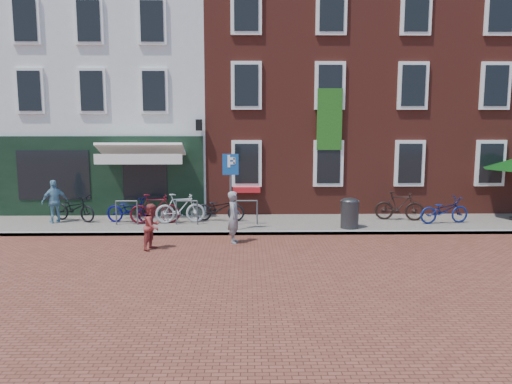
{
  "coord_description": "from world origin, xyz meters",
  "views": [
    {
      "loc": [
        0.5,
        -15.14,
        3.5
      ],
      "look_at": [
        0.79,
        0.03,
        1.36
      ],
      "focal_mm": 34.82,
      "sensor_mm": 36.0,
      "label": 1
    }
  ],
  "objects_px": {
    "bicycle_0": "(74,208)",
    "bicycle_1": "(155,209)",
    "bicycle_3": "(180,208)",
    "parking_sign": "(231,179)",
    "bicycle_5": "(399,206)",
    "bicycle_2": "(130,210)",
    "cafe_person": "(55,201)",
    "litter_bin": "(350,211)",
    "bicycle_6": "(444,210)",
    "woman": "(234,217)",
    "bicycle_4": "(220,208)",
    "boy": "(152,227)"
  },
  "relations": [
    {
      "from": "parking_sign",
      "to": "bicycle_3",
      "type": "xyz_separation_m",
      "value": [
        -1.76,
        1.24,
        -1.15
      ]
    },
    {
      "from": "boy",
      "to": "bicycle_3",
      "type": "relative_size",
      "value": 0.77
    },
    {
      "from": "bicycle_0",
      "to": "bicycle_6",
      "type": "xyz_separation_m",
      "value": [
        12.64,
        -0.61,
        0.0
      ]
    },
    {
      "from": "litter_bin",
      "to": "cafe_person",
      "type": "distance_m",
      "value": 9.9
    },
    {
      "from": "cafe_person",
      "to": "litter_bin",
      "type": "bearing_deg",
      "value": 136.59
    },
    {
      "from": "bicycle_0",
      "to": "bicycle_6",
      "type": "relative_size",
      "value": 1.0
    },
    {
      "from": "bicycle_4",
      "to": "bicycle_6",
      "type": "xyz_separation_m",
      "value": [
        7.62,
        -0.55,
        0.0
      ]
    },
    {
      "from": "boy",
      "to": "bicycle_3",
      "type": "xyz_separation_m",
      "value": [
        0.35,
        3.13,
        -0.04
      ]
    },
    {
      "from": "woman",
      "to": "bicycle_1",
      "type": "distance_m",
      "value": 3.6
    },
    {
      "from": "litter_bin",
      "to": "bicycle_6",
      "type": "relative_size",
      "value": 0.61
    },
    {
      "from": "bicycle_2",
      "to": "bicycle_6",
      "type": "xyz_separation_m",
      "value": [
        10.64,
        -0.28,
        0.0
      ]
    },
    {
      "from": "bicycle_2",
      "to": "bicycle_4",
      "type": "distance_m",
      "value": 3.03
    },
    {
      "from": "cafe_person",
      "to": "bicycle_2",
      "type": "height_order",
      "value": "cafe_person"
    },
    {
      "from": "bicycle_0",
      "to": "bicycle_3",
      "type": "bearing_deg",
      "value": -72.25
    },
    {
      "from": "litter_bin",
      "to": "woman",
      "type": "distance_m",
      "value": 4.0
    },
    {
      "from": "bicycle_2",
      "to": "bicycle_3",
      "type": "relative_size",
      "value": 1.03
    },
    {
      "from": "bicycle_1",
      "to": "bicycle_2",
      "type": "distance_m",
      "value": 0.87
    },
    {
      "from": "parking_sign",
      "to": "bicycle_0",
      "type": "bearing_deg",
      "value": 163.48
    },
    {
      "from": "bicycle_0",
      "to": "bicycle_3",
      "type": "xyz_separation_m",
      "value": [
        3.71,
        -0.38,
        0.05
      ]
    },
    {
      "from": "bicycle_3",
      "to": "parking_sign",
      "type": "bearing_deg",
      "value": -135.54
    },
    {
      "from": "parking_sign",
      "to": "litter_bin",
      "type": "bearing_deg",
      "value": 4.81
    },
    {
      "from": "bicycle_4",
      "to": "boy",
      "type": "bearing_deg",
      "value": 159.89
    },
    {
      "from": "cafe_person",
      "to": "bicycle_2",
      "type": "xyz_separation_m",
      "value": [
        2.56,
        -0.07,
        -0.28
      ]
    },
    {
      "from": "bicycle_2",
      "to": "bicycle_4",
      "type": "xyz_separation_m",
      "value": [
        3.02,
        0.28,
        0.0
      ]
    },
    {
      "from": "boy",
      "to": "bicycle_6",
      "type": "height_order",
      "value": "boy"
    },
    {
      "from": "bicycle_2",
      "to": "bicycle_3",
      "type": "bearing_deg",
      "value": -77.6
    },
    {
      "from": "parking_sign",
      "to": "bicycle_2",
      "type": "xyz_separation_m",
      "value": [
        -3.46,
        1.29,
        -1.2
      ]
    },
    {
      "from": "cafe_person",
      "to": "bicycle_2",
      "type": "bearing_deg",
      "value": 141.05
    },
    {
      "from": "parking_sign",
      "to": "cafe_person",
      "type": "bearing_deg",
      "value": 167.33
    },
    {
      "from": "woman",
      "to": "bicycle_3",
      "type": "bearing_deg",
      "value": 41.45
    },
    {
      "from": "cafe_person",
      "to": "bicycle_3",
      "type": "relative_size",
      "value": 0.88
    },
    {
      "from": "parking_sign",
      "to": "bicycle_2",
      "type": "distance_m",
      "value": 3.88
    },
    {
      "from": "bicycle_1",
      "to": "bicycle_4",
      "type": "height_order",
      "value": "bicycle_1"
    },
    {
      "from": "parking_sign",
      "to": "bicycle_0",
      "type": "xyz_separation_m",
      "value": [
        -5.46,
        1.62,
        -1.2
      ]
    },
    {
      "from": "bicycle_1",
      "to": "bicycle_5",
      "type": "relative_size",
      "value": 1.0
    },
    {
      "from": "woman",
      "to": "bicycle_6",
      "type": "bearing_deg",
      "value": -68.95
    },
    {
      "from": "bicycle_2",
      "to": "bicycle_5",
      "type": "relative_size",
      "value": 1.03
    },
    {
      "from": "parking_sign",
      "to": "bicycle_4",
      "type": "xyz_separation_m",
      "value": [
        -0.44,
        1.56,
        -1.2
      ]
    },
    {
      "from": "bicycle_0",
      "to": "bicycle_5",
      "type": "distance_m",
      "value": 11.29
    },
    {
      "from": "parking_sign",
      "to": "woman",
      "type": "xyz_separation_m",
      "value": [
        0.13,
        -1.2,
        -1.0
      ]
    },
    {
      "from": "bicycle_5",
      "to": "litter_bin",
      "type": "bearing_deg",
      "value": 134.62
    },
    {
      "from": "woman",
      "to": "bicycle_4",
      "type": "xyz_separation_m",
      "value": [
        -0.57,
        2.76,
        -0.21
      ]
    },
    {
      "from": "parking_sign",
      "to": "woman",
      "type": "distance_m",
      "value": 1.56
    },
    {
      "from": "woman",
      "to": "bicycle_1",
      "type": "relative_size",
      "value": 0.91
    },
    {
      "from": "bicycle_0",
      "to": "bicycle_2",
      "type": "relative_size",
      "value": 1.0
    },
    {
      "from": "litter_bin",
      "to": "bicycle_6",
      "type": "bearing_deg",
      "value": 11.59
    },
    {
      "from": "parking_sign",
      "to": "boy",
      "type": "xyz_separation_m",
      "value": [
        -2.11,
        -1.89,
        -1.12
      ]
    },
    {
      "from": "woman",
      "to": "bicycle_2",
      "type": "relative_size",
      "value": 0.88
    },
    {
      "from": "bicycle_0",
      "to": "bicycle_1",
      "type": "xyz_separation_m",
      "value": [
        2.86,
        -0.47,
        0.05
      ]
    },
    {
      "from": "woman",
      "to": "bicycle_6",
      "type": "distance_m",
      "value": 7.39
    }
  ]
}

